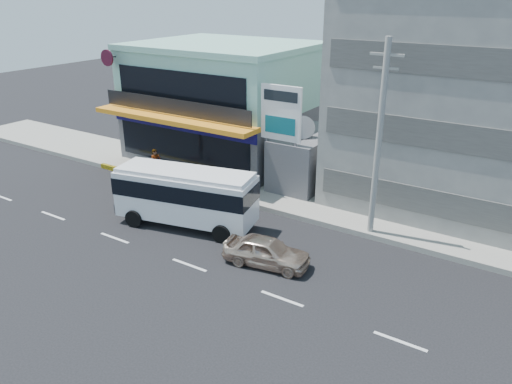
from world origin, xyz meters
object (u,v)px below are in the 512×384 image
at_px(billboard, 281,120).
at_px(motorcycle_rider, 157,174).
at_px(minibus, 186,193).
at_px(concrete_building, 501,86).
at_px(satellite_dish, 302,136).
at_px(sedan, 267,251).
at_px(utility_pole_near, 379,141).
at_px(shop_building, 225,105).

relative_size(billboard, motorcycle_rider, 2.77).
bearing_deg(minibus, motorcycle_rider, 147.73).
bearing_deg(minibus, concrete_building, 42.50).
bearing_deg(concrete_building, minibus, -137.50).
xyz_separation_m(satellite_dish, sedan, (3.00, -9.00, -2.88)).
bearing_deg(utility_pole_near, motorcycle_rider, -176.91).
relative_size(shop_building, concrete_building, 0.77).
bearing_deg(sedan, shop_building, 32.99).
relative_size(satellite_dish, utility_pole_near, 0.15).
height_order(concrete_building, utility_pole_near, concrete_building).
distance_m(satellite_dish, motorcycle_rider, 9.70).
bearing_deg(billboard, motorcycle_rider, -161.59).
bearing_deg(utility_pole_near, shop_building, 154.94).
height_order(sedan, motorcycle_rider, motorcycle_rider).
relative_size(minibus, sedan, 1.93).
distance_m(shop_building, motorcycle_rider, 7.97).
bearing_deg(utility_pole_near, billboard, 164.52).
relative_size(billboard, utility_pole_near, 0.69).
xyz_separation_m(minibus, motorcycle_rider, (-5.38, 3.39, -1.07)).
xyz_separation_m(minibus, sedan, (5.83, -1.24, -1.19)).
height_order(billboard, utility_pole_near, utility_pole_near).
bearing_deg(sedan, billboard, 16.27).
xyz_separation_m(shop_building, concrete_building, (18.00, 1.05, 3.00)).
bearing_deg(motorcycle_rider, concrete_building, 24.68).
height_order(shop_building, utility_pole_near, utility_pole_near).
relative_size(concrete_building, minibus, 2.03).
distance_m(billboard, sedan, 9.05).
relative_size(utility_pole_near, motorcycle_rider, 4.02).
relative_size(billboard, minibus, 0.87).
distance_m(concrete_building, sedan, 16.05).
bearing_deg(concrete_building, billboard, -151.08).
distance_m(minibus, sedan, 6.08).
distance_m(shop_building, sedan, 16.57).
distance_m(satellite_dish, minibus, 8.43).
xyz_separation_m(sedan, motorcycle_rider, (-11.21, 4.63, 0.13)).
bearing_deg(sedan, motorcycle_rider, 57.89).
bearing_deg(sedan, satellite_dish, 8.78).
xyz_separation_m(concrete_building, sedan, (-7.00, -13.00, -6.30)).
relative_size(concrete_building, sedan, 3.92).
bearing_deg(billboard, satellite_dish, 74.48).
bearing_deg(concrete_building, shop_building, -176.65).
bearing_deg(shop_building, concrete_building, 3.35).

